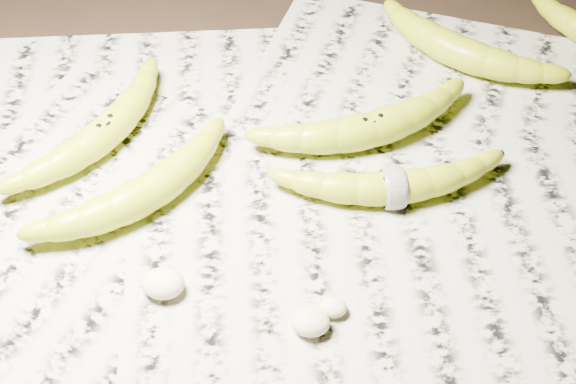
# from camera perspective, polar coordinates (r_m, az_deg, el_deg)

# --- Properties ---
(ground) EXTENTS (3.00, 3.00, 0.00)m
(ground) POSITION_cam_1_polar(r_m,az_deg,el_deg) (0.79, -1.08, -2.13)
(ground) COLOR black
(ground) RESTS_ON ground
(newspaper_patch) EXTENTS (0.90, 0.70, 0.01)m
(newspaper_patch) POSITION_cam_1_polar(r_m,az_deg,el_deg) (0.80, 1.41, -0.52)
(newspaper_patch) COLOR #B0AD97
(newspaper_patch) RESTS_ON ground
(banana_left_a) EXTENTS (0.15, 0.21, 0.04)m
(banana_left_a) POSITION_cam_1_polar(r_m,az_deg,el_deg) (0.86, -12.89, 4.34)
(banana_left_a) COLOR #BED11A
(banana_left_a) RESTS_ON newspaper_patch
(banana_left_b) EXTENTS (0.19, 0.19, 0.04)m
(banana_left_b) POSITION_cam_1_polar(r_m,az_deg,el_deg) (0.79, -10.11, 0.07)
(banana_left_b) COLOR #BED11A
(banana_left_b) RESTS_ON newspaper_patch
(banana_center) EXTENTS (0.22, 0.15, 0.04)m
(banana_center) POSITION_cam_1_polar(r_m,az_deg,el_deg) (0.85, 5.92, 4.63)
(banana_center) COLOR #BED11A
(banana_center) RESTS_ON newspaper_patch
(banana_taped) EXTENTS (0.21, 0.09, 0.03)m
(banana_taped) POSITION_cam_1_polar(r_m,az_deg,el_deg) (0.79, 7.50, 0.47)
(banana_taped) COLOR #BED11A
(banana_taped) RESTS_ON newspaper_patch
(banana_upper_a) EXTENTS (0.21, 0.17, 0.04)m
(banana_upper_a) POSITION_cam_1_polar(r_m,az_deg,el_deg) (0.97, 12.02, 9.94)
(banana_upper_a) COLOR #BED11A
(banana_upper_a) RESTS_ON newspaper_patch
(measuring_tape) EXTENTS (0.01, 0.04, 0.04)m
(measuring_tape) POSITION_cam_1_polar(r_m,az_deg,el_deg) (0.79, 7.50, 0.47)
(measuring_tape) COLOR white
(measuring_tape) RESTS_ON newspaper_patch
(flesh_chunk_a) EXTENTS (0.04, 0.03, 0.02)m
(flesh_chunk_a) POSITION_cam_1_polar(r_m,az_deg,el_deg) (0.73, -8.91, -6.26)
(flesh_chunk_a) COLOR beige
(flesh_chunk_a) RESTS_ON newspaper_patch
(flesh_chunk_b) EXTENTS (0.03, 0.03, 0.02)m
(flesh_chunk_b) POSITION_cam_1_polar(r_m,az_deg,el_deg) (0.69, 1.61, -9.07)
(flesh_chunk_b) COLOR beige
(flesh_chunk_b) RESTS_ON newspaper_patch
(flesh_chunk_c) EXTENTS (0.02, 0.02, 0.01)m
(flesh_chunk_c) POSITION_cam_1_polar(r_m,az_deg,el_deg) (0.71, 3.23, -8.01)
(flesh_chunk_c) COLOR beige
(flesh_chunk_c) RESTS_ON newspaper_patch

